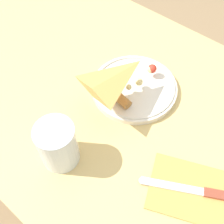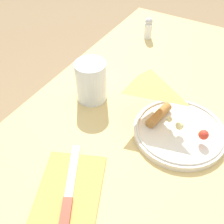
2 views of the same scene
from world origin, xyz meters
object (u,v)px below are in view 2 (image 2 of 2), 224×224
at_px(dining_table, 164,137).
at_px(salt_shaker, 148,28).
at_px(napkin_folded, 70,188).
at_px(butter_knife, 69,192).
at_px(plate_pizza, 180,130).
at_px(milk_glass, 91,83).

bearing_deg(dining_table, salt_shaker, 33.81).
relative_size(napkin_folded, butter_knife, 1.05).
height_order(butter_knife, salt_shaker, salt_shaker).
distance_m(plate_pizza, milk_glass, 0.27).
relative_size(butter_knife, salt_shaker, 2.59).
relative_size(milk_glass, salt_shaker, 1.49).
relative_size(milk_glass, napkin_folded, 0.55).
bearing_deg(milk_glass, salt_shaker, 1.24).
bearing_deg(dining_table, milk_glass, 105.77).
height_order(milk_glass, salt_shaker, milk_glass).
distance_m(plate_pizza, butter_knife, 0.31).
xyz_separation_m(plate_pizza, milk_glass, (0.01, 0.27, 0.04)).
height_order(dining_table, napkin_folded, napkin_folded).
xyz_separation_m(dining_table, milk_glass, (-0.06, 0.21, 0.16)).
bearing_deg(plate_pizza, milk_glass, 88.36).
relative_size(plate_pizza, napkin_folded, 1.07).
bearing_deg(milk_glass, butter_knife, -155.65).
height_order(napkin_folded, butter_knife, butter_knife).
distance_m(milk_glass, napkin_folded, 0.30).
bearing_deg(napkin_folded, milk_glass, 24.18).
xyz_separation_m(dining_table, butter_knife, (-0.34, 0.09, 0.12)).
height_order(dining_table, butter_knife, butter_knife).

